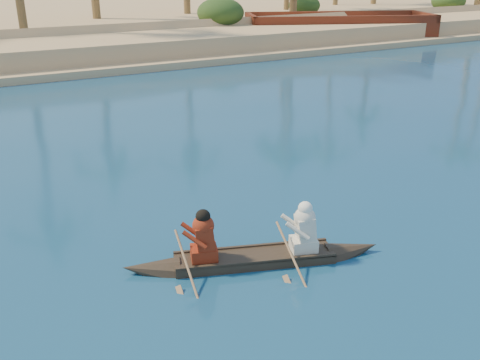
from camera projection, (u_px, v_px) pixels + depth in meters
canoe at (255, 250)px, 9.57m from camera, size 4.64×2.12×1.29m
barge_right at (339, 29)px, 37.48m from camera, size 13.44×8.74×2.13m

